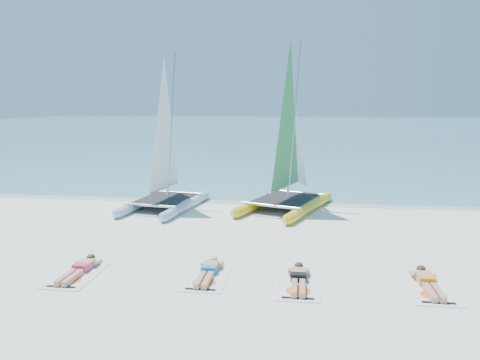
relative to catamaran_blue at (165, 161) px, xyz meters
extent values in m
plane|color=white|center=(2.84, -3.79, -1.89)|extent=(140.00, 140.00, 0.00)
cube|color=#79BBCA|center=(2.84, 59.21, -1.89)|extent=(140.00, 115.00, 0.01)
cube|color=beige|center=(2.84, 1.71, -1.89)|extent=(140.00, 1.40, 0.01)
cylinder|color=#A7C3DC|center=(-0.93, 0.05, -1.71)|extent=(1.01, 4.18, 0.37)
cone|color=#A7C3DC|center=(-0.58, 2.32, -1.71)|extent=(0.43, 0.58, 0.35)
cylinder|color=#A7C3DC|center=(0.90, -0.24, -1.71)|extent=(1.01, 4.18, 0.37)
cone|color=#A7C3DC|center=(1.26, 2.03, -1.71)|extent=(0.43, 0.58, 0.35)
cube|color=black|center=(-0.01, -0.09, -1.50)|extent=(2.13, 2.54, 0.03)
cylinder|color=silver|center=(0.10, 0.64, 1.37)|extent=(0.26, 1.10, 5.74)
cylinder|color=yellow|center=(3.80, 0.71, -1.69)|extent=(1.93, 4.40, 0.40)
cone|color=yellow|center=(4.65, 3.05, -1.69)|extent=(0.56, 0.68, 0.38)
cylinder|color=yellow|center=(5.70, 0.01, -1.69)|extent=(1.93, 4.40, 0.40)
cone|color=yellow|center=(6.55, 2.36, -1.69)|extent=(0.56, 0.68, 0.38)
cube|color=black|center=(4.75, 0.36, -1.46)|extent=(2.69, 3.01, 0.03)
cylinder|color=silver|center=(5.02, 1.12, 1.65)|extent=(0.50, 1.15, 6.25)
cube|color=white|center=(-0.04, -7.52, -1.88)|extent=(1.00, 1.85, 0.02)
cube|color=tan|center=(-0.04, -7.09, -1.77)|extent=(0.36, 0.55, 0.17)
cube|color=#EC3759|center=(-0.04, -7.29, -1.77)|extent=(0.37, 0.22, 0.17)
cube|color=tan|center=(-0.04, -7.89, -1.81)|extent=(0.31, 0.85, 0.13)
sphere|color=tan|center=(-0.04, -6.72, -1.73)|extent=(0.21, 0.21, 0.21)
ellipsoid|color=#372414|center=(-0.04, -6.71, -1.69)|extent=(0.22, 0.24, 0.15)
cube|color=white|center=(3.16, -7.24, -1.88)|extent=(1.00, 1.85, 0.02)
cube|color=tan|center=(3.16, -6.81, -1.77)|extent=(0.36, 0.55, 0.17)
cube|color=blue|center=(3.16, -7.01, -1.77)|extent=(0.37, 0.22, 0.17)
cube|color=tan|center=(3.16, -7.61, -1.81)|extent=(0.31, 0.85, 0.13)
sphere|color=tan|center=(3.16, -6.44, -1.73)|extent=(0.21, 0.21, 0.21)
ellipsoid|color=#E2C36A|center=(3.16, -6.43, -1.69)|extent=(0.22, 0.24, 0.15)
cube|color=white|center=(5.35, -7.43, -1.88)|extent=(1.00, 1.85, 0.02)
cube|color=tan|center=(5.35, -7.00, -1.77)|extent=(0.36, 0.55, 0.17)
cube|color=black|center=(5.35, -7.20, -1.77)|extent=(0.37, 0.22, 0.17)
cube|color=tan|center=(5.35, -7.80, -1.81)|extent=(0.31, 0.85, 0.13)
sphere|color=tan|center=(5.35, -6.63, -1.73)|extent=(0.21, 0.21, 0.21)
ellipsoid|color=#372414|center=(5.35, -6.62, -1.69)|extent=(0.22, 0.24, 0.15)
cube|color=white|center=(8.30, -7.27, -1.88)|extent=(1.00, 1.85, 0.02)
cube|color=tan|center=(8.30, -6.84, -1.77)|extent=(0.36, 0.55, 0.17)
cube|color=orange|center=(8.30, -7.04, -1.77)|extent=(0.37, 0.22, 0.17)
cube|color=tan|center=(8.30, -7.64, -1.81)|extent=(0.31, 0.85, 0.13)
sphere|color=tan|center=(8.30, -6.47, -1.73)|extent=(0.21, 0.21, 0.21)
ellipsoid|color=#372414|center=(8.30, -6.46, -1.69)|extent=(0.22, 0.24, 0.15)
camera|label=1|loc=(5.38, -17.78, 2.31)|focal=35.00mm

